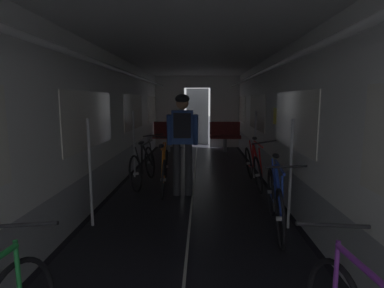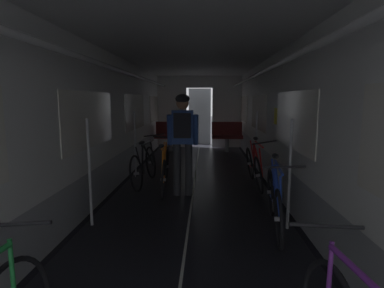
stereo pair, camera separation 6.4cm
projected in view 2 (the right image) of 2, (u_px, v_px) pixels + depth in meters
The scene contains 8 objects.
train_car_shell at pixel (193, 96), 5.27m from camera, with size 3.14×12.34×2.57m.
bench_seat_far_left at pixel (170, 134), 9.89m from camera, with size 0.98×0.51×0.95m.
bench_seat_far_right at pixel (227, 134), 9.81m from camera, with size 0.98×0.51×0.95m.
bicycle_black at pixel (144, 165), 6.00m from camera, with size 0.47×1.70×0.96m.
bicycle_blue at pixel (274, 200), 3.90m from camera, with size 0.44×1.69×0.95m.
bicycle_red at pixel (254, 166), 5.90m from camera, with size 0.44×1.69×0.96m.
person_cyclist_aisle at pixel (183, 134), 5.20m from camera, with size 0.54×0.40×1.73m.
bicycle_orange_in_aisle at pixel (165, 170), 5.57m from camera, with size 0.44×1.69×0.94m.
Camera 2 is at (0.22, -1.72, 1.63)m, focal length 28.98 mm.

